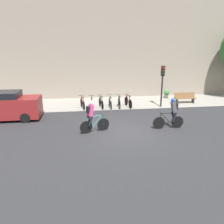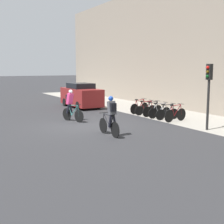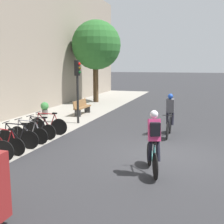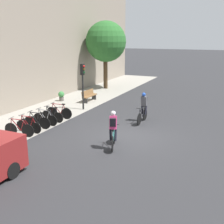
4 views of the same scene
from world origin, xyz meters
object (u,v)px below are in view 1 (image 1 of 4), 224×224
(parked_bike_1, at_px, (92,103))
(parked_bike_3, at_px, (110,103))
(parked_bike_5, at_px, (128,102))
(parked_bike_2, at_px, (101,103))
(bench, at_px, (185,98))
(traffic_light_pole, at_px, (163,79))
(parked_car, at_px, (6,106))
(potted_plant, at_px, (167,93))
(parked_bike_4, at_px, (119,103))
(cyclist_pink, at_px, (92,116))
(parked_bike_0, at_px, (83,103))
(cyclist_grey, at_px, (172,113))

(parked_bike_1, relative_size, parked_bike_3, 0.98)
(parked_bike_1, height_order, parked_bike_5, parked_bike_5)
(parked_bike_2, xyz_separation_m, bench, (7.15, 0.61, 0.07))
(traffic_light_pole, distance_m, bench, 3.10)
(parked_car, relative_size, potted_plant, 5.51)
(parked_bike_4, bearing_deg, parked_bike_5, 0.05)
(parked_bike_4, distance_m, traffic_light_pole, 3.81)
(cyclist_pink, relative_size, parked_car, 0.42)
(bench, bearing_deg, parked_bike_3, -174.54)
(traffic_light_pole, distance_m, parked_car, 11.32)
(parked_bike_2, height_order, potted_plant, parked_bike_2)
(parked_bike_5, bearing_deg, parked_bike_1, -179.96)
(parked_bike_0, bearing_deg, parked_bike_4, -0.02)
(parked_bike_1, height_order, bench, parked_bike_1)
(potted_plant, bearing_deg, parked_bike_1, -159.15)
(parked_bike_2, bearing_deg, parked_bike_0, 179.99)
(cyclist_pink, height_order, bench, cyclist_pink)
(parked_bike_0, relative_size, parked_bike_4, 1.03)
(cyclist_pink, distance_m, parked_bike_0, 5.13)
(parked_bike_5, bearing_deg, potted_plant, 32.61)
(parked_bike_4, xyz_separation_m, parked_bike_5, (0.72, 0.00, 0.03))
(bench, height_order, potted_plant, bench)
(parked_bike_5, relative_size, parked_car, 0.40)
(cyclist_grey, distance_m, potted_plant, 8.18)
(cyclist_grey, bearing_deg, traffic_light_pole, 76.97)
(cyclist_grey, bearing_deg, parked_bike_2, 126.03)
(parked_bike_1, xyz_separation_m, parked_bike_3, (1.43, 0.00, 0.01))
(parked_bike_3, height_order, parked_bike_4, parked_bike_3)
(parked_bike_3, bearing_deg, parked_bike_5, 0.06)
(bench, relative_size, potted_plant, 2.31)
(cyclist_grey, distance_m, traffic_light_pole, 5.07)
(cyclist_grey, height_order, parked_bike_0, cyclist_grey)
(cyclist_pink, xyz_separation_m, parked_car, (-5.41, 3.03, -0.05))
(parked_bike_0, relative_size, parked_bike_3, 0.98)
(cyclist_grey, relative_size, parked_bike_0, 1.12)
(cyclist_pink, xyz_separation_m, parked_bike_5, (3.07, 5.07, -0.53))
(parked_bike_0, height_order, parked_bike_3, parked_bike_0)
(parked_bike_2, distance_m, bench, 7.18)
(parked_bike_0, relative_size, traffic_light_pole, 0.51)
(cyclist_pink, distance_m, cyclist_grey, 4.58)
(bench, height_order, parked_car, parked_car)
(parked_bike_3, relative_size, parked_bike_4, 1.04)
(cyclist_grey, bearing_deg, parked_car, 163.40)
(bench, bearing_deg, traffic_light_pole, -160.33)
(parked_bike_0, bearing_deg, parked_bike_3, -0.04)
(parked_bike_4, distance_m, bench, 5.75)
(parked_car, bearing_deg, parked_bike_4, 14.70)
(parked_bike_0, distance_m, parked_bike_5, 3.58)
(traffic_light_pole, height_order, bench, traffic_light_pole)
(parked_bike_0, relative_size, potted_plant, 2.10)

